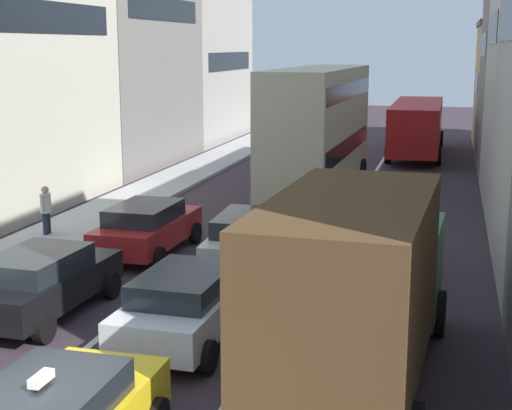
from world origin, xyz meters
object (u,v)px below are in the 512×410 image
sedan_centre_lane_second (187,303)px  wagon_left_lane_second (41,281)px  sedan_right_lane_behind_truck (374,241)px  sedan_left_lane_third (147,227)px  bus_mid_queue_primary (318,125)px  bus_far_queue_secondary (417,124)px  removalist_box_truck (358,280)px  pedestrian_near_kerb (46,209)px  hatchback_centre_lane_third (250,238)px

sedan_centre_lane_second → wagon_left_lane_second: (-3.64, 0.58, 0.00)m
wagon_left_lane_second → sedan_right_lane_behind_truck: 8.67m
wagon_left_lane_second → sedan_left_lane_third: 5.39m
sedan_left_lane_third → bus_mid_queue_primary: bearing=-16.9°
sedan_centre_lane_second → bus_far_queue_secondary: bus_far_queue_secondary is taller
sedan_left_lane_third → bus_mid_queue_primary: 10.69m
sedan_right_lane_behind_truck → bus_mid_queue_primary: size_ratio=0.42×
bus_far_queue_secondary → sedan_right_lane_behind_truck: bearing=179.8°
removalist_box_truck → bus_mid_queue_primary: bus_mid_queue_primary is taller
sedan_right_lane_behind_truck → pedestrian_near_kerb: (-10.25, 0.91, 0.15)m
sedan_right_lane_behind_truck → bus_far_queue_secondary: bus_far_queue_secondary is taller
sedan_centre_lane_second → bus_mid_queue_primary: 16.08m
hatchback_centre_lane_third → bus_far_queue_secondary: bus_far_queue_secondary is taller
bus_mid_queue_primary → pedestrian_near_kerb: (-6.95, -9.07, -1.88)m
bus_mid_queue_primary → pedestrian_near_kerb: 11.58m
bus_mid_queue_primary → hatchback_centre_lane_third: bearing=-178.5°
sedan_left_lane_third → bus_far_queue_secondary: 23.37m
removalist_box_truck → sedan_right_lane_behind_truck: bearing=5.9°
removalist_box_truck → bus_mid_queue_primary: bearing=14.8°
sedan_centre_lane_second → pedestrian_near_kerb: bearing=47.3°
wagon_left_lane_second → bus_far_queue_secondary: bus_far_queue_secondary is taller
sedan_centre_lane_second → bus_far_queue_secondary: 28.59m
sedan_centre_lane_second → wagon_left_lane_second: same height
wagon_left_lane_second → bus_far_queue_secondary: size_ratio=0.42×
bus_far_queue_secondary → pedestrian_near_kerb: bearing=154.3°
sedan_centre_lane_second → bus_mid_queue_primary: bearing=1.9°
hatchback_centre_lane_third → pedestrian_near_kerb: (-6.94, 1.41, 0.15)m
sedan_centre_lane_second → bus_mid_queue_primary: bus_mid_queue_primary is taller
sedan_left_lane_third → sedan_right_lane_behind_truck: 6.51m
sedan_centre_lane_second → pedestrian_near_kerb: (-7.09, 6.89, 0.15)m
removalist_box_truck → pedestrian_near_kerb: bearing=55.1°
hatchback_centre_lane_third → bus_mid_queue_primary: bearing=-2.7°
bus_mid_queue_primary → sedan_right_lane_behind_truck: bearing=-160.2°
hatchback_centre_lane_third → sedan_right_lane_behind_truck: same height
sedan_centre_lane_second → sedan_right_lane_behind_truck: bearing=-26.4°
wagon_left_lane_second → hatchback_centre_lane_third: 6.01m
wagon_left_lane_second → bus_mid_queue_primary: size_ratio=0.41×
sedan_right_lane_behind_truck → bus_mid_queue_primary: 10.71m
removalist_box_truck → bus_far_queue_secondary: 29.73m
hatchback_centre_lane_third → sedan_right_lane_behind_truck: bearing=-84.0°
hatchback_centre_lane_third → pedestrian_near_kerb: 7.08m
bus_far_queue_secondary → pedestrian_near_kerb: (-10.24, -21.51, -0.81)m
sedan_centre_lane_second → bus_far_queue_secondary: bearing=-4.9°
sedan_right_lane_behind_truck → sedan_left_lane_third: bearing=86.3°
pedestrian_near_kerb → bus_mid_queue_primary: bearing=-128.7°
sedan_centre_lane_second → pedestrian_near_kerb: pedestrian_near_kerb is taller
removalist_box_truck → pedestrian_near_kerb: 13.50m
removalist_box_truck → sedan_left_lane_third: removalist_box_truck is taller
sedan_right_lane_behind_truck → hatchback_centre_lane_third: bearing=94.8°
wagon_left_lane_second → sedan_left_lane_third: same height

